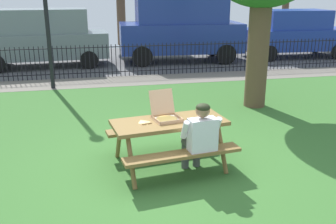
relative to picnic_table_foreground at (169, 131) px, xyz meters
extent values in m
cube|color=#386B2D|center=(-0.03, 1.41, -0.61)|extent=(28.00, 10.93, 0.02)
cube|color=slate|center=(-0.03, 6.17, -0.60)|extent=(28.00, 1.40, 0.01)
cube|color=#515154|center=(-0.03, 10.05, -0.60)|extent=(28.00, 6.37, 0.01)
cube|color=brown|center=(0.00, 0.00, 0.14)|extent=(1.89, 0.99, 0.06)
cube|color=brown|center=(0.08, -0.59, -0.16)|extent=(1.82, 0.52, 0.05)
cube|color=brown|center=(-0.08, 0.59, -0.16)|extent=(1.82, 0.52, 0.05)
cylinder|color=brown|center=(-0.68, -0.51, -0.24)|extent=(0.13, 0.44, 0.74)
cylinder|color=brown|center=(-0.79, 0.31, -0.24)|extent=(0.13, 0.44, 0.74)
cylinder|color=brown|center=(0.79, -0.31, -0.24)|extent=(0.13, 0.44, 0.74)
cylinder|color=brown|center=(0.68, 0.51, -0.24)|extent=(0.13, 0.44, 0.74)
cube|color=tan|center=(-0.03, 0.04, 0.18)|extent=(0.48, 0.48, 0.01)
cube|color=silver|center=(-0.03, 0.04, 0.19)|extent=(0.44, 0.44, 0.00)
cube|color=tan|center=(0.01, -0.16, 0.21)|extent=(0.40, 0.09, 0.04)
cube|color=tan|center=(-0.07, 0.23, 0.21)|extent=(0.40, 0.09, 0.04)
cube|color=tan|center=(-0.22, 0.00, 0.21)|extent=(0.09, 0.40, 0.04)
cube|color=tan|center=(0.16, 0.07, 0.21)|extent=(0.09, 0.40, 0.04)
cube|color=tan|center=(-0.07, 0.24, 0.42)|extent=(0.42, 0.22, 0.39)
cylinder|color=tan|center=(-0.03, 0.04, 0.19)|extent=(0.34, 0.34, 0.01)
cylinder|color=#F9D068|center=(-0.03, 0.04, 0.20)|extent=(0.32, 0.32, 0.00)
pyramid|color=#EED478|center=(-0.40, 0.00, 0.18)|extent=(0.19, 0.22, 0.01)
cube|color=tan|center=(-0.38, -0.09, 0.18)|extent=(0.16, 0.08, 0.02)
cylinder|color=#4C4C4C|center=(0.23, -0.15, -0.38)|extent=(0.12, 0.12, 0.44)
cylinder|color=#4C4C4C|center=(0.26, -0.36, -0.13)|extent=(0.21, 0.44, 0.15)
cylinder|color=#4C4C4C|center=(0.43, -0.12, -0.38)|extent=(0.12, 0.12, 0.44)
cylinder|color=#4C4C4C|center=(0.46, -0.33, -0.13)|extent=(0.21, 0.44, 0.15)
cube|color=silver|center=(0.39, -0.55, 0.10)|extent=(0.45, 0.27, 0.52)
cylinder|color=silver|center=(0.12, -0.54, 0.21)|extent=(0.12, 0.22, 0.31)
cylinder|color=silver|center=(0.64, -0.47, 0.21)|extent=(0.12, 0.22, 0.31)
sphere|color=#8C6647|center=(0.38, -0.53, 0.48)|extent=(0.21, 0.21, 0.21)
ellipsoid|color=black|center=(0.38, -0.54, 0.53)|extent=(0.21, 0.20, 0.12)
cylinder|color=black|center=(-0.03, 6.87, 0.38)|extent=(22.04, 0.03, 0.03)
cylinder|color=black|center=(-0.03, 6.87, -0.44)|extent=(22.04, 0.03, 0.03)
cylinder|color=black|center=(-3.82, 6.87, -0.07)|extent=(0.02, 0.02, 1.06)
cylinder|color=black|center=(-3.68, 6.87, -0.07)|extent=(0.02, 0.02, 1.06)
cylinder|color=black|center=(-3.54, 6.87, -0.07)|extent=(0.02, 0.02, 1.06)
cylinder|color=black|center=(-3.40, 6.87, -0.07)|extent=(0.02, 0.02, 1.06)
cylinder|color=black|center=(-3.26, 6.87, -0.07)|extent=(0.02, 0.02, 1.06)
cylinder|color=black|center=(-3.12, 6.87, -0.07)|extent=(0.02, 0.02, 1.06)
cylinder|color=black|center=(-2.98, 6.87, -0.07)|extent=(0.02, 0.02, 1.06)
cylinder|color=black|center=(-2.84, 6.87, -0.07)|extent=(0.02, 0.02, 1.06)
cylinder|color=black|center=(-2.70, 6.87, -0.07)|extent=(0.02, 0.02, 1.06)
cylinder|color=black|center=(-2.56, 6.87, -0.07)|extent=(0.02, 0.02, 1.06)
cylinder|color=black|center=(-2.42, 6.87, -0.07)|extent=(0.02, 0.02, 1.06)
cylinder|color=black|center=(-2.28, 6.87, -0.07)|extent=(0.02, 0.02, 1.06)
cylinder|color=black|center=(-2.14, 6.87, -0.07)|extent=(0.02, 0.02, 1.06)
cylinder|color=black|center=(-2.00, 6.87, -0.07)|extent=(0.02, 0.02, 1.06)
cylinder|color=black|center=(-1.86, 6.87, -0.07)|extent=(0.02, 0.02, 1.06)
cylinder|color=black|center=(-1.72, 6.87, -0.07)|extent=(0.02, 0.02, 1.06)
cylinder|color=black|center=(-1.58, 6.87, -0.07)|extent=(0.02, 0.02, 1.06)
cylinder|color=black|center=(-1.44, 6.87, -0.07)|extent=(0.02, 0.02, 1.06)
cylinder|color=black|center=(-1.30, 6.87, -0.07)|extent=(0.02, 0.02, 1.06)
cylinder|color=black|center=(-1.16, 6.87, -0.07)|extent=(0.02, 0.02, 1.06)
cylinder|color=black|center=(-1.02, 6.87, -0.07)|extent=(0.02, 0.02, 1.06)
cylinder|color=black|center=(-0.88, 6.87, -0.07)|extent=(0.02, 0.02, 1.06)
cylinder|color=black|center=(-0.74, 6.87, -0.07)|extent=(0.02, 0.02, 1.06)
cylinder|color=black|center=(-0.60, 6.87, -0.07)|extent=(0.02, 0.02, 1.06)
cylinder|color=black|center=(-0.46, 6.87, -0.07)|extent=(0.02, 0.02, 1.06)
cylinder|color=black|center=(-0.32, 6.87, -0.07)|extent=(0.02, 0.02, 1.06)
cylinder|color=black|center=(-0.18, 6.87, -0.07)|extent=(0.02, 0.02, 1.06)
cylinder|color=black|center=(-0.03, 6.87, -0.07)|extent=(0.02, 0.02, 1.06)
cylinder|color=black|center=(0.11, 6.87, -0.07)|extent=(0.02, 0.02, 1.06)
cylinder|color=black|center=(0.25, 6.87, -0.07)|extent=(0.02, 0.02, 1.06)
cylinder|color=black|center=(0.39, 6.87, -0.07)|extent=(0.02, 0.02, 1.06)
cylinder|color=black|center=(0.53, 6.87, -0.07)|extent=(0.02, 0.02, 1.06)
cylinder|color=black|center=(0.67, 6.87, -0.07)|extent=(0.02, 0.02, 1.06)
cylinder|color=black|center=(0.81, 6.87, -0.07)|extent=(0.02, 0.02, 1.06)
cylinder|color=black|center=(0.95, 6.87, -0.07)|extent=(0.02, 0.02, 1.06)
cylinder|color=black|center=(1.09, 6.87, -0.07)|extent=(0.02, 0.02, 1.06)
cylinder|color=black|center=(1.23, 6.87, -0.07)|extent=(0.02, 0.02, 1.06)
cylinder|color=black|center=(1.37, 6.87, -0.07)|extent=(0.02, 0.02, 1.06)
cylinder|color=black|center=(1.51, 6.87, -0.07)|extent=(0.02, 0.02, 1.06)
cylinder|color=black|center=(1.65, 6.87, -0.07)|extent=(0.02, 0.02, 1.06)
cylinder|color=black|center=(1.79, 6.87, -0.07)|extent=(0.02, 0.02, 1.06)
cylinder|color=black|center=(1.93, 6.87, -0.07)|extent=(0.02, 0.02, 1.06)
cylinder|color=black|center=(2.07, 6.87, -0.07)|extent=(0.02, 0.02, 1.06)
cylinder|color=black|center=(2.21, 6.87, -0.07)|extent=(0.02, 0.02, 1.06)
cylinder|color=black|center=(2.35, 6.87, -0.07)|extent=(0.02, 0.02, 1.06)
cylinder|color=black|center=(2.49, 6.87, -0.07)|extent=(0.02, 0.02, 1.06)
cylinder|color=black|center=(2.63, 6.87, -0.07)|extent=(0.02, 0.02, 1.06)
cylinder|color=black|center=(2.77, 6.87, -0.07)|extent=(0.02, 0.02, 1.06)
cylinder|color=black|center=(2.91, 6.87, -0.07)|extent=(0.02, 0.02, 1.06)
cylinder|color=black|center=(3.05, 6.87, -0.07)|extent=(0.02, 0.02, 1.06)
cylinder|color=black|center=(3.19, 6.87, -0.07)|extent=(0.02, 0.02, 1.06)
cylinder|color=black|center=(3.33, 6.87, -0.07)|extent=(0.02, 0.02, 1.06)
cylinder|color=black|center=(3.47, 6.87, -0.07)|extent=(0.02, 0.02, 1.06)
cylinder|color=black|center=(3.61, 6.87, -0.07)|extent=(0.02, 0.02, 1.06)
cylinder|color=black|center=(3.76, 6.87, -0.07)|extent=(0.02, 0.02, 1.06)
cylinder|color=black|center=(3.90, 6.87, -0.07)|extent=(0.02, 0.02, 1.06)
cylinder|color=black|center=(4.04, 6.87, -0.07)|extent=(0.02, 0.02, 1.06)
cylinder|color=black|center=(4.18, 6.87, -0.07)|extent=(0.02, 0.02, 1.06)
cylinder|color=black|center=(4.32, 6.87, -0.07)|extent=(0.02, 0.02, 1.06)
cylinder|color=black|center=(4.46, 6.87, -0.07)|extent=(0.02, 0.02, 1.06)
cylinder|color=black|center=(4.60, 6.87, -0.07)|extent=(0.02, 0.02, 1.06)
cylinder|color=black|center=(4.74, 6.87, -0.07)|extent=(0.02, 0.02, 1.06)
cylinder|color=black|center=(4.88, 6.87, -0.07)|extent=(0.02, 0.02, 1.06)
cylinder|color=black|center=(5.02, 6.87, -0.07)|extent=(0.02, 0.02, 1.06)
cylinder|color=black|center=(5.16, 6.87, -0.07)|extent=(0.02, 0.02, 1.06)
cylinder|color=black|center=(5.30, 6.87, -0.07)|extent=(0.02, 0.02, 1.06)
cylinder|color=black|center=(5.44, 6.87, -0.07)|extent=(0.02, 0.02, 1.06)
cylinder|color=black|center=(5.58, 6.87, -0.07)|extent=(0.02, 0.02, 1.06)
cylinder|color=black|center=(5.72, 6.87, -0.07)|extent=(0.02, 0.02, 1.06)
cylinder|color=black|center=(5.86, 6.87, -0.07)|extent=(0.02, 0.02, 1.06)
cylinder|color=black|center=(6.00, 6.87, -0.07)|extent=(0.02, 0.02, 1.06)
cylinder|color=black|center=(6.14, 6.87, -0.07)|extent=(0.02, 0.02, 1.06)
cylinder|color=black|center=(6.28, 6.87, -0.07)|extent=(0.02, 0.02, 1.06)
cylinder|color=black|center=(6.42, 6.87, -0.07)|extent=(0.02, 0.02, 1.06)
cylinder|color=black|center=(6.56, 6.87, -0.07)|extent=(0.02, 0.02, 1.06)
cylinder|color=black|center=(6.70, 6.87, -0.07)|extent=(0.02, 0.02, 1.06)
cylinder|color=black|center=(6.84, 6.87, -0.07)|extent=(0.02, 0.02, 1.06)
cylinder|color=black|center=(6.98, 6.87, -0.07)|extent=(0.02, 0.02, 1.06)
cylinder|color=black|center=(7.12, 6.87, -0.07)|extent=(0.02, 0.02, 1.06)
cylinder|color=black|center=(7.26, 6.87, -0.07)|extent=(0.02, 0.02, 1.06)
cylinder|color=black|center=(7.40, 6.87, -0.07)|extent=(0.02, 0.02, 1.06)
cylinder|color=black|center=(7.54, 6.87, -0.07)|extent=(0.02, 0.02, 1.06)
cylinder|color=black|center=(7.69, 6.87, -0.07)|extent=(0.02, 0.02, 1.06)
cylinder|color=black|center=(-2.25, 5.68, 1.65)|extent=(0.12, 0.12, 4.49)
cylinder|color=brown|center=(2.76, 2.86, 0.67)|extent=(0.51, 0.51, 2.54)
cube|color=slate|center=(-2.78, 9.17, 0.19)|extent=(4.69, 2.07, 0.90)
cube|color=slate|center=(-2.78, 9.17, 1.06)|extent=(3.28, 1.78, 0.84)
cube|color=#262D38|center=(-1.75, 9.22, 1.06)|extent=(0.12, 1.56, 0.71)
cylinder|color=black|center=(-1.17, 8.33, -0.28)|extent=(0.64, 0.14, 0.64)
cylinder|color=black|center=(-1.27, 10.17, -0.28)|extent=(0.64, 0.14, 0.64)
cylinder|color=black|center=(-4.39, 10.01, -0.28)|extent=(0.64, 0.14, 0.64)
cube|color=navy|center=(2.40, 9.17, 0.35)|extent=(4.80, 2.21, 1.10)
cube|color=navy|center=(2.40, 9.17, 1.38)|extent=(3.49, 1.90, 0.96)
cube|color=#262D38|center=(3.50, 9.11, 1.38)|extent=(0.13, 1.67, 0.82)
cylinder|color=black|center=(3.94, 8.11, -0.22)|extent=(0.76, 0.15, 0.76)
cylinder|color=black|center=(4.05, 10.06, -0.22)|extent=(0.76, 0.15, 0.76)
cylinder|color=black|center=(0.75, 8.28, -0.22)|extent=(0.76, 0.15, 0.76)
cylinder|color=black|center=(0.85, 10.23, -0.22)|extent=(0.76, 0.15, 0.76)
cube|color=navy|center=(7.35, 9.17, 0.16)|extent=(4.47, 1.97, 0.84)
cube|color=navy|center=(7.25, 9.17, 0.96)|extent=(2.66, 1.68, 0.76)
cube|color=#262D38|center=(8.19, 9.14, 0.96)|extent=(0.10, 1.53, 0.65)
cylinder|color=black|center=(8.88, 10.01, -0.28)|extent=(0.64, 0.13, 0.64)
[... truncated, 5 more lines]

